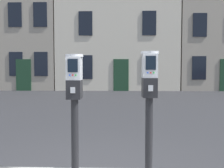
# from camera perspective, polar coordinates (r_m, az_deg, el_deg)

# --- Properties ---
(parking_meter_near_kerb) EXTENTS (0.22, 0.25, 1.52)m
(parking_meter_near_kerb) POSITION_cam_1_polar(r_m,az_deg,el_deg) (3.26, -8.06, -2.01)
(parking_meter_near_kerb) COLOR black
(parking_meter_near_kerb) RESTS_ON sidewalk_slab
(parking_meter_twin_adjacent) EXTENTS (0.22, 0.25, 1.56)m
(parking_meter_twin_adjacent) POSITION_cam_1_polar(r_m,az_deg,el_deg) (3.23, 8.03, -1.65)
(parking_meter_twin_adjacent) COLOR black
(parking_meter_twin_adjacent) RESTS_ON sidewalk_slab
(townhouse_grey_stucco) EXTENTS (6.72, 7.06, 9.71)m
(townhouse_grey_stucco) POSITION_cam_1_polar(r_m,az_deg,el_deg) (22.61, -18.80, 11.78)
(townhouse_grey_stucco) COLOR #9E9384
(townhouse_grey_stucco) RESTS_ON ground_plane
(townhouse_orange_brick) EXTENTS (8.31, 6.00, 11.43)m
(townhouse_orange_brick) POSITION_cam_1_polar(r_m,az_deg,el_deg) (20.86, 1.23, 15.08)
(townhouse_orange_brick) COLOR beige
(townhouse_orange_brick) RESTS_ON ground_plane
(townhouse_cream_stone) EXTENTS (6.68, 7.10, 11.08)m
(townhouse_cream_stone) POSITION_cam_1_polar(r_m,az_deg,el_deg) (22.60, 21.40, 13.49)
(townhouse_cream_stone) COLOR #9E9384
(townhouse_cream_stone) RESTS_ON ground_plane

